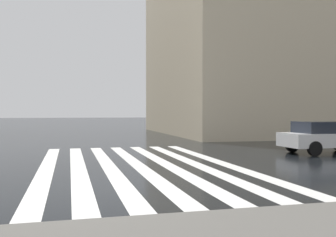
{
  "coord_description": "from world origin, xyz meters",
  "views": [
    {
      "loc": [
        -9.16,
        1.07,
        1.84
      ],
      "look_at": [
        4.4,
        -2.44,
        1.59
      ],
      "focal_mm": 40.99,
      "sensor_mm": 36.0,
      "label": 1
    }
  ],
  "objects": [
    {
      "name": "ground_plane",
      "position": [
        0.0,
        0.0,
        0.0
      ],
      "size": [
        220.0,
        220.0,
        0.0
      ],
      "primitive_type": "plane",
      "color": "black"
    },
    {
      "name": "zebra_crossing",
      "position": [
        4.0,
        -1.22,
        0.0
      ],
      "size": [
        13.0,
        6.5,
        0.01
      ],
      "color": "silver",
      "rests_on": "ground_plane"
    },
    {
      "name": "car_white",
      "position": [
        5.5,
        -10.01,
        0.76
      ],
      "size": [
        1.85,
        4.1,
        1.41
      ],
      "color": "silver",
      "rests_on": "ground_plane"
    }
  ]
}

